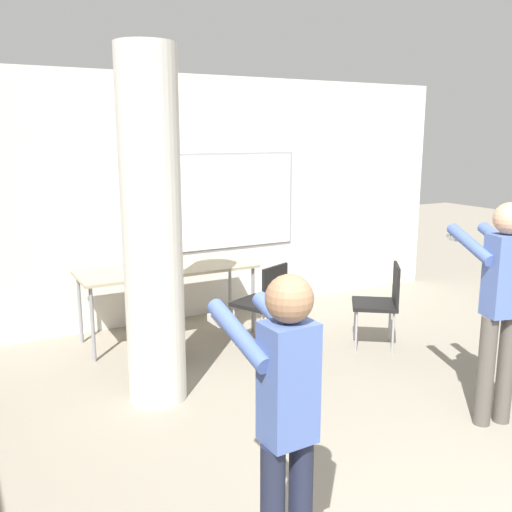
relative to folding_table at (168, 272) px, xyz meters
name	(u,v)px	position (x,y,z in m)	size (l,w,h in m)	color
wall_back	(154,201)	(0.09, 0.63, 0.68)	(8.00, 0.15, 2.80)	silver
support_pillar	(152,231)	(-0.57, -1.32, 0.68)	(0.47, 0.47, 2.80)	silver
folding_table	(168,272)	(0.00, 0.00, 0.00)	(1.85, 0.70, 0.77)	tan
bottle_on_table	(169,256)	(0.06, 0.12, 0.15)	(0.06, 0.06, 0.26)	silver
waste_bin	(165,342)	(-0.23, -0.52, -0.56)	(0.28, 0.28, 0.33)	#38383D
chair_table_right	(264,299)	(0.77, -0.71, -0.21)	(0.58, 0.58, 0.87)	black
chair_mid_room	(382,299)	(1.81, -1.29, -0.21)	(0.61, 0.61, 0.87)	black
person_playing_front	(285,412)	(-0.71, -3.55, 0.20)	(0.36, 0.61, 1.56)	#1E2338
person_playing_side	(500,296)	(1.52, -2.89, 0.26)	(0.49, 0.69, 1.68)	#514C47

